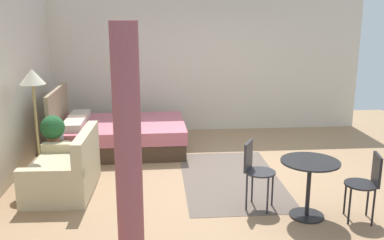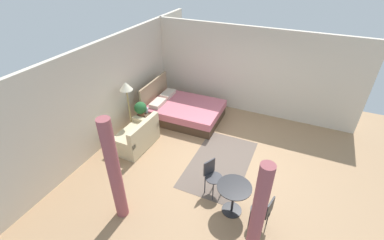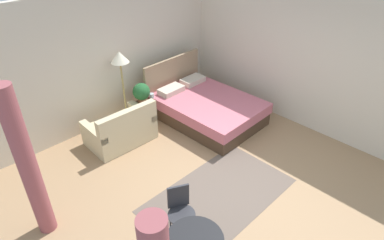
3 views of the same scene
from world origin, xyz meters
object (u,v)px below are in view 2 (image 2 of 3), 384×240
at_px(couch, 136,137).
at_px(balcony_table, 234,194).
at_px(cafe_chair_near_window, 212,174).
at_px(bed, 183,110).
at_px(floor_lamp, 126,91).
at_px(potted_plant, 140,108).
at_px(nightstand, 145,120).
at_px(vase, 147,110).
at_px(cafe_chair_near_couch, 264,211).

relative_size(couch, balcony_table, 1.80).
relative_size(couch, cafe_chair_near_window, 1.49).
relative_size(bed, cafe_chair_near_window, 2.66).
bearing_deg(couch, floor_lamp, 46.00).
height_order(potted_plant, floor_lamp, floor_lamp).
height_order(nightstand, cafe_chair_near_window, cafe_chair_near_window).
xyz_separation_m(couch, floor_lamp, (0.45, 0.46, 1.11)).
bearing_deg(cafe_chair_near_window, nightstand, 59.88).
distance_m(potted_plant, vase, 0.28).
height_order(vase, cafe_chair_near_couch, cafe_chair_near_couch).
bearing_deg(vase, cafe_chair_near_window, -122.19).
height_order(potted_plant, cafe_chair_near_window, potted_plant).
bearing_deg(cafe_chair_near_window, couch, 73.90).
height_order(bed, cafe_chair_near_couch, bed).
relative_size(vase, cafe_chair_near_couch, 0.18).
xyz_separation_m(bed, cafe_chair_near_window, (-2.51, -1.89, 0.24)).
height_order(vase, balcony_table, balcony_table).
bearing_deg(vase, bed, -45.93).
bearing_deg(bed, potted_plant, 139.16).
height_order(bed, potted_plant, bed).
bearing_deg(cafe_chair_near_couch, nightstand, 62.63).
bearing_deg(nightstand, vase, -11.25).
relative_size(vase, floor_lamp, 0.09).
bearing_deg(cafe_chair_near_couch, floor_lamp, 68.67).
xyz_separation_m(potted_plant, cafe_chair_near_window, (-1.49, -2.77, -0.17)).
height_order(couch, cafe_chair_near_couch, couch).
xyz_separation_m(potted_plant, floor_lamp, (-0.34, 0.14, 0.69)).
bearing_deg(balcony_table, couch, 71.52).
bearing_deg(vase, floor_lamp, 161.10).
distance_m(couch, nightstand, 0.93).
xyz_separation_m(vase, cafe_chair_near_couch, (-2.17, -3.93, -0.03)).
distance_m(bed, nightstand, 1.25).
xyz_separation_m(floor_lamp, cafe_chair_near_couch, (-1.61, -4.12, -0.89)).
relative_size(bed, vase, 15.31).
bearing_deg(bed, nightstand, 137.26).
height_order(bed, balcony_table, bed).
distance_m(vase, cafe_chair_near_couch, 4.49).
relative_size(nightstand, balcony_table, 0.70).
xyz_separation_m(bed, potted_plant, (-1.02, 0.88, 0.41)).
relative_size(potted_plant, floor_lamp, 0.27).
bearing_deg(cafe_chair_near_couch, bed, 46.32).
distance_m(floor_lamp, cafe_chair_near_couch, 4.52).
distance_m(bed, floor_lamp, 2.03).
xyz_separation_m(potted_plant, cafe_chair_near_couch, (-1.95, -3.99, -0.20)).
relative_size(couch, vase, 8.56).
bearing_deg(floor_lamp, vase, -18.90).
relative_size(floor_lamp, balcony_table, 2.33).
height_order(couch, vase, couch).
bearing_deg(cafe_chair_near_window, cafe_chair_near_couch, -110.68).
xyz_separation_m(couch, cafe_chair_near_couch, (-1.17, -3.66, 0.22)).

